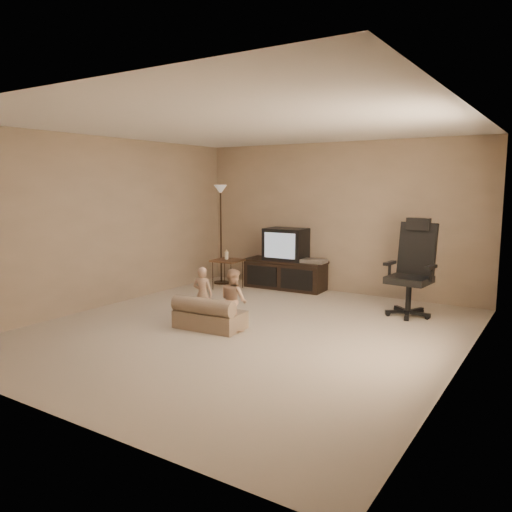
{
  "coord_description": "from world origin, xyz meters",
  "views": [
    {
      "loc": [
        3.35,
        -5.02,
        1.81
      ],
      "look_at": [
        -0.24,
        0.6,
        0.85
      ],
      "focal_mm": 35.0,
      "sensor_mm": 36.0,
      "label": 1
    }
  ],
  "objects": [
    {
      "name": "office_chair",
      "position": [
        1.52,
        1.85,
        0.48
      ],
      "size": [
        0.68,
        0.71,
        1.35
      ],
      "rotation": [
        0.0,
        0.0,
        -0.1
      ],
      "color": "black",
      "rests_on": "floor"
    },
    {
      "name": "room_shell",
      "position": [
        0.0,
        0.0,
        1.52
      ],
      "size": [
        5.5,
        5.5,
        5.5
      ],
      "color": "white",
      "rests_on": "floor"
    },
    {
      "name": "floor",
      "position": [
        0.0,
        0.0,
        0.0
      ],
      "size": [
        5.5,
        5.5,
        0.0
      ],
      "primitive_type": "plane",
      "color": "beige",
      "rests_on": "ground"
    },
    {
      "name": "toddler_right",
      "position": [
        -0.13,
        -0.08,
        0.39
      ],
      "size": [
        0.43,
        0.34,
        0.78
      ],
      "primitive_type": "imported",
      "rotation": [
        0.0,
        0.0,
        2.74
      ],
      "color": "tan",
      "rests_on": "floor"
    },
    {
      "name": "tv_stand",
      "position": [
        -0.82,
        2.49,
        0.44
      ],
      "size": [
        1.5,
        0.6,
        1.06
      ],
      "rotation": [
        0.0,
        0.0,
        0.04
      ],
      "color": "black",
      "rests_on": "floor"
    },
    {
      "name": "child_sofa",
      "position": [
        -0.44,
        -0.2,
        0.17
      ],
      "size": [
        0.89,
        0.55,
        0.42
      ],
      "rotation": [
        0.0,
        0.0,
        0.07
      ],
      "color": "tan",
      "rests_on": "floor"
    },
    {
      "name": "floor_lamp",
      "position": [
        -2.04,
        2.24,
        1.31
      ],
      "size": [
        0.28,
        0.28,
        1.8
      ],
      "color": "#302115",
      "rests_on": "floor"
    },
    {
      "name": "side_table",
      "position": [
        -1.65,
        1.9,
        0.5
      ],
      "size": [
        0.49,
        0.49,
        0.7
      ],
      "rotation": [
        0.0,
        0.0,
        0.05
      ],
      "color": "brown",
      "rests_on": "floor"
    },
    {
      "name": "toddler_left",
      "position": [
        -0.72,
        0.04,
        0.37
      ],
      "size": [
        0.31,
        0.26,
        0.73
      ],
      "primitive_type": "imported",
      "rotation": [
        0.0,
        0.0,
        3.42
      ],
      "color": "tan",
      "rests_on": "floor"
    }
  ]
}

